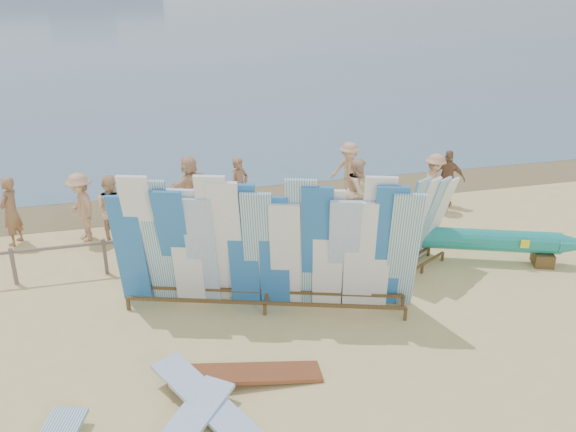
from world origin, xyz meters
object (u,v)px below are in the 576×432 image
object	(u,v)px
side_surfboard_rack	(418,227)
beachgoer_10	(448,178)
stroller	(232,232)
beachgoer_6	(225,220)
outrigger_canoe	(476,241)
beach_chair_right	(204,240)
beachgoer_1	(10,211)
beachgoer_2	(111,208)
beachgoer_9	(349,171)
beach_chair_left	(247,235)
beachgoer_5	(189,185)
beachgoer_7	(240,187)
flat_board_c	(246,381)
beachgoer_8	(358,191)
flat_board_a	(212,415)
beachgoer_3	(81,207)
main_surfboard_rack	(266,249)
beachgoer_extra_0	(434,182)
vendor_table	(366,261)

from	to	relation	value
side_surfboard_rack	beachgoer_10	size ratio (longest dim) A/B	1.45
stroller	beachgoer_6	xyz separation A→B (m)	(-0.17, 0.10, 0.29)
outrigger_canoe	beach_chair_right	world-z (taller)	outrigger_canoe
beachgoer_1	beachgoer_2	distance (m)	2.55
stroller	beachgoer_9	world-z (taller)	beachgoer_9
beach_chair_left	beachgoer_5	world-z (taller)	beachgoer_5
beachgoer_7	beachgoer_1	bearing A→B (deg)	148.87
beachgoer_5	side_surfboard_rack	bearing A→B (deg)	88.17
beachgoer_9	beachgoer_1	bearing A→B (deg)	-134.02
beachgoer_9	beach_chair_left	bearing A→B (deg)	-105.38
outrigger_canoe	flat_board_c	size ratio (longest dim) A/B	2.12
flat_board_c	beachgoer_6	world-z (taller)	beachgoer_6
beach_chair_right	beachgoer_8	bearing A→B (deg)	-2.24
side_surfboard_rack	stroller	size ratio (longest dim) A/B	2.09
beachgoer_2	beachgoer_6	bearing A→B (deg)	-165.75
flat_board_a	beachgoer_3	bearing A→B (deg)	77.41
flat_board_a	beachgoer_6	size ratio (longest dim) A/B	1.75
flat_board_a	beach_chair_left	xyz separation A→B (m)	(1.80, 6.28, 0.25)
beach_chair_left	side_surfboard_rack	bearing A→B (deg)	-0.54
side_surfboard_rack	beachgoer_5	bearing A→B (deg)	103.12
beachgoer_6	beachgoer_7	distance (m)	2.28
flat_board_a	beach_chair_right	size ratio (longest dim) A/B	3.45
beachgoer_7	main_surfboard_rack	bearing A→B (deg)	-130.28
beachgoer_1	beachgoer_7	distance (m)	6.07
main_surfboard_rack	beachgoer_8	bearing A→B (deg)	67.00
beachgoer_10	beachgoer_7	xyz separation A→B (m)	(-6.15, 0.83, 0.00)
beachgoer_8	beachgoer_2	world-z (taller)	beachgoer_8
outrigger_canoe	beachgoer_9	size ratio (longest dim) A/B	3.22
beachgoer_9	outrigger_canoe	bearing A→B (deg)	-33.20
beachgoer_6	beachgoer_7	world-z (taller)	beachgoer_7
outrigger_canoe	beachgoer_3	size ratio (longest dim) A/B	3.10
beachgoer_extra_0	beachgoer_8	world-z (taller)	beachgoer_8
side_surfboard_rack	vendor_table	xyz separation A→B (m)	(-1.25, 0.03, -0.73)
beachgoer_9	main_surfboard_rack	bearing A→B (deg)	-84.03
stroller	beachgoer_8	xyz separation A→B (m)	(3.73, 0.90, 0.45)
beach_chair_right	beachgoer_9	distance (m)	5.51
vendor_table	main_surfboard_rack	bearing A→B (deg)	-168.63
vendor_table	side_surfboard_rack	bearing A→B (deg)	-8.29
side_surfboard_rack	outrigger_canoe	bearing A→B (deg)	-27.22
beach_chair_left	beachgoer_9	xyz separation A→B (m)	(3.73, 2.59, 0.64)
beach_chair_right	beachgoer_3	xyz separation A→B (m)	(-3.00, 1.34, 0.70)
beachgoer_extra_0	beachgoer_1	xyz separation A→B (m)	(-11.65, 0.53, 0.05)
vendor_table	beach_chair_right	bearing A→B (deg)	137.78
beachgoer_10	beachgoer_9	world-z (taller)	beachgoer_9
flat_board_a	beach_chair_right	bearing A→B (deg)	54.36
vendor_table	flat_board_c	distance (m)	4.68
beachgoer_9	beachgoer_3	size ratio (longest dim) A/B	0.96
beachgoer_6	beachgoer_2	bearing A→B (deg)	9.98
vendor_table	beachgoer_6	bearing A→B (deg)	134.33
outrigger_canoe	beachgoer_7	size ratio (longest dim) A/B	3.32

